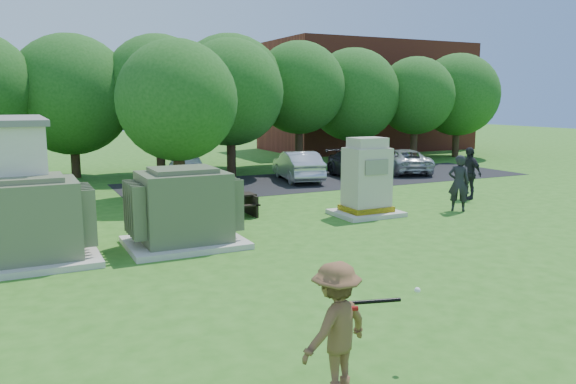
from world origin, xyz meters
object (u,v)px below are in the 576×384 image
person_by_generator (459,183)px  car_silver_a (298,166)px  picnic_table (229,203)px  person_walking_right (469,173)px  transformer_right (184,209)px  generator_cabinet (367,182)px  car_white (187,171)px  transformer_left (29,223)px  batter (336,328)px  car_dark (358,165)px  car_silver_b (402,161)px

person_by_generator → car_silver_a: size_ratio=0.46×
picnic_table → person_walking_right: (9.48, -0.91, 0.55)m
transformer_right → generator_cabinet: size_ratio=1.16×
transformer_right → picnic_table: (2.33, 2.95, -0.51)m
person_by_generator → person_walking_right: (2.04, 1.66, 0.03)m
picnic_table → transformer_right: bearing=-128.4°
person_by_generator → car_white: (-6.92, 9.21, -0.25)m
transformer_left → person_by_generator: size_ratio=1.54×
transformer_right → car_white: 10.00m
batter → car_dark: batter is taller
transformer_left → car_dark: size_ratio=0.66×
generator_cabinet → car_silver_a: bearing=78.8°
car_white → car_silver_b: 11.57m
car_silver_a → car_silver_b: (6.28, 0.21, -0.08)m
transformer_left → transformer_right: size_ratio=1.00×
car_white → car_dark: (8.29, -0.82, -0.07)m
transformer_right → person_by_generator: bearing=2.2°
car_silver_a → car_dark: 3.06m
car_silver_b → picnic_table: bearing=47.5°
person_by_generator → person_walking_right: 2.63m
transformer_left → picnic_table: 6.73m
car_silver_a → person_walking_right: bearing=128.2°
car_white → person_by_generator: bearing=-41.1°
picnic_table → car_white: bearing=85.5°
transformer_left → car_silver_b: (18.12, 9.55, -0.35)m
generator_cabinet → person_walking_right: generator_cabinet is taller
generator_cabinet → car_silver_b: bearing=46.7°
car_dark → generator_cabinet: bearing=-114.5°
picnic_table → car_dark: car_dark is taller
transformer_left → picnic_table: bearing=26.0°
car_silver_b → transformer_right: bearing=52.3°
person_by_generator → person_walking_right: size_ratio=0.97×
transformer_left → car_white: (6.55, 9.58, -0.25)m
picnic_table → car_silver_a: 8.64m
car_dark → person_by_generator: bearing=-92.4°
generator_cabinet → car_dark: (4.62, 7.59, -0.48)m
picnic_table → batter: bearing=-103.2°
batter → transformer_right: bearing=-110.6°
car_white → car_silver_b: (11.57, -0.03, -0.10)m
car_dark → car_white: bearing=-178.8°
person_walking_right → car_white: person_walking_right is taller
transformer_right → generator_cabinet: (6.52, 1.17, 0.16)m
person_walking_right → car_white: 11.72m
person_by_generator → car_dark: person_by_generator is taller
transformer_right → person_by_generator: 9.78m
car_dark → picnic_table: bearing=-139.7°
transformer_right → person_walking_right: size_ratio=1.49×
transformer_right → transformer_left: bearing=180.0°
transformer_left → person_by_generator: (13.48, 0.37, 0.00)m
transformer_left → transformer_right: 3.70m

